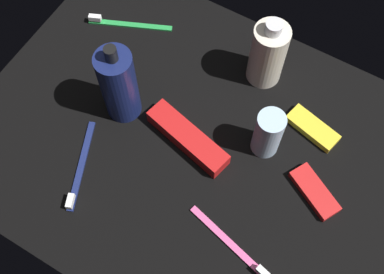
{
  "coord_description": "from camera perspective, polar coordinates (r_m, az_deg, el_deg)",
  "views": [
    {
      "loc": [
        -19.72,
        33.65,
        84.8
      ],
      "look_at": [
        0.0,
        0.0,
        3.0
      ],
      "focal_mm": 45.91,
      "sensor_mm": 36.0,
      "label": 1
    }
  ],
  "objects": [
    {
      "name": "snack_bar_red",
      "position": [
        0.92,
        14.04,
        -6.17
      ],
      "size": [
        11.05,
        8.48,
        1.5
      ],
      "primitive_type": "cube",
      "rotation": [
        0.0,
        0.0,
        -0.5
      ],
      "color": "red",
      "rests_on": "ground_plane"
    },
    {
      "name": "ground_plane",
      "position": [
        0.94,
        0.0,
        -0.95
      ],
      "size": [
        84.0,
        64.0,
        1.2
      ],
      "primitive_type": "cube",
      "color": "black"
    },
    {
      "name": "toothbrush_green",
      "position": [
        1.09,
        -7.79,
        12.96
      ],
      "size": [
        16.98,
        8.29,
        2.1
      ],
      "color": "green",
      "rests_on": "ground_plane"
    },
    {
      "name": "bodywash_bottle",
      "position": [
        0.96,
        8.79,
        9.54
      ],
      "size": [
        6.88,
        6.88,
        16.22
      ],
      "color": "silver",
      "rests_on": "ground_plane"
    },
    {
      "name": "toothbrush_navy",
      "position": [
        0.93,
        -12.91,
        -3.74
      ],
      "size": [
        8.01,
        17.08,
        2.1
      ],
      "color": "navy",
      "rests_on": "ground_plane"
    },
    {
      "name": "snack_bar_yellow",
      "position": [
        0.97,
        13.83,
        1.02
      ],
      "size": [
        11.05,
        6.31,
        1.5
      ],
      "primitive_type": "cube",
      "rotation": [
        0.0,
        0.0,
        -0.24
      ],
      "color": "yellow",
      "rests_on": "ground_plane"
    },
    {
      "name": "toothpaste_box_red",
      "position": [
        0.92,
        -0.4,
        0.06
      ],
      "size": [
        18.14,
        8.33,
        3.2
      ],
      "primitive_type": "cube",
      "rotation": [
        0.0,
        0.0,
        -0.23
      ],
      "color": "red",
      "rests_on": "ground_plane"
    },
    {
      "name": "deodorant_stick",
      "position": [
        0.89,
        8.81,
        0.41
      ],
      "size": [
        5.14,
        5.14,
        10.93
      ],
      "primitive_type": "cylinder",
      "color": "silver",
      "rests_on": "ground_plane"
    },
    {
      "name": "lotion_bottle",
      "position": [
        0.9,
        -8.42,
        6.1
      ],
      "size": [
        6.74,
        6.74,
        19.69
      ],
      "color": "#151E51",
      "rests_on": "ground_plane"
    },
    {
      "name": "toothbrush_pink",
      "position": [
        0.87,
        4.96,
        -12.61
      ],
      "size": [
        17.75,
        5.52,
        2.1
      ],
      "color": "#E55999",
      "rests_on": "ground_plane"
    }
  ]
}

